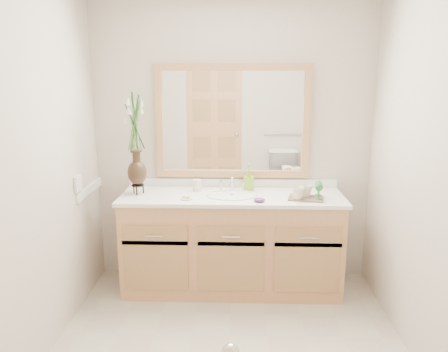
{
  "coord_description": "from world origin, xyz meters",
  "views": [
    {
      "loc": [
        0.05,
        -2.46,
        1.82
      ],
      "look_at": [
        -0.05,
        0.65,
        1.08
      ],
      "focal_mm": 35.0,
      "sensor_mm": 36.0,
      "label": 1
    }
  ],
  "objects_px": {
    "flower_vase": "(135,132)",
    "tray": "(306,198)",
    "tumbler": "(197,185)",
    "soap_bottle": "(249,181)"
  },
  "relations": [
    {
      "from": "flower_vase",
      "to": "tray",
      "type": "distance_m",
      "value": 1.47
    },
    {
      "from": "tumbler",
      "to": "soap_bottle",
      "type": "relative_size",
      "value": 0.57
    },
    {
      "from": "flower_vase",
      "to": "tumbler",
      "type": "bearing_deg",
      "value": 13.02
    },
    {
      "from": "tumbler",
      "to": "tray",
      "type": "distance_m",
      "value": 0.92
    },
    {
      "from": "soap_bottle",
      "to": "tray",
      "type": "xyz_separation_m",
      "value": [
        0.45,
        -0.26,
        -0.08
      ]
    },
    {
      "from": "flower_vase",
      "to": "tumbler",
      "type": "relative_size",
      "value": 7.92
    },
    {
      "from": "flower_vase",
      "to": "tumbler",
      "type": "height_order",
      "value": "flower_vase"
    },
    {
      "from": "soap_bottle",
      "to": "tray",
      "type": "bearing_deg",
      "value": -31.53
    },
    {
      "from": "flower_vase",
      "to": "tray",
      "type": "height_order",
      "value": "flower_vase"
    },
    {
      "from": "flower_vase",
      "to": "soap_bottle",
      "type": "xyz_separation_m",
      "value": [
        0.93,
        0.15,
        -0.43
      ]
    }
  ]
}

